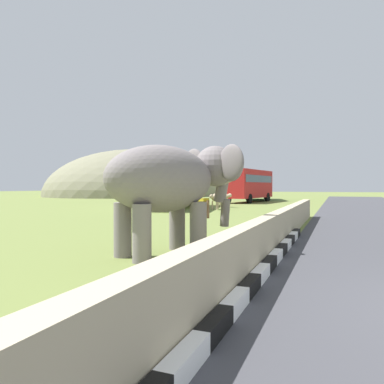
% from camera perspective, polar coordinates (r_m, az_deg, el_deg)
% --- Properties ---
extents(striped_curb, '(16.20, 0.20, 0.24)m').
position_cam_1_polar(striped_curb, '(5.72, 8.02, -15.69)').
color(striped_curb, white).
rests_on(striped_curb, ground_plane).
extents(barrier_parapet, '(28.00, 0.36, 1.00)m').
position_cam_1_polar(barrier_parapet, '(7.93, 10.00, -8.18)').
color(barrier_parapet, tan).
rests_on(barrier_parapet, ground_plane).
extents(elephant, '(3.97, 3.40, 2.90)m').
position_cam_1_polar(elephant, '(9.40, -3.05, 1.79)').
color(elephant, slate).
rests_on(elephant, ground_plane).
extents(person_handler, '(0.38, 0.61, 1.66)m').
position_cam_1_polar(person_handler, '(10.72, 1.51, -3.50)').
color(person_handler, navy).
rests_on(person_handler, ground_plane).
extents(bus_white, '(10.16, 4.43, 3.50)m').
position_cam_1_polar(bus_white, '(28.81, -2.63, 1.58)').
color(bus_white, silver).
rests_on(bus_white, ground_plane).
extents(bus_red, '(9.20, 3.71, 3.50)m').
position_cam_1_polar(bus_red, '(40.03, 8.92, 1.38)').
color(bus_red, '#B21E1E').
rests_on(bus_red, ground_plane).
extents(bus_teal, '(8.35, 4.49, 3.50)m').
position_cam_1_polar(bus_teal, '(47.46, 10.31, 1.30)').
color(bus_teal, teal).
rests_on(bus_teal, ground_plane).
extents(cow_near, '(1.93, 0.85, 1.23)m').
position_cam_1_polar(cow_near, '(27.44, 3.96, -0.92)').
color(cow_near, tan).
rests_on(cow_near, ground_plane).
extents(cow_mid, '(1.34, 1.83, 1.23)m').
position_cam_1_polar(cow_mid, '(30.44, 4.82, -0.74)').
color(cow_mid, tan).
rests_on(cow_mid, ground_plane).
extents(hill_east, '(38.79, 31.03, 17.25)m').
position_cam_1_polar(hill_east, '(70.17, -8.27, -0.51)').
color(hill_east, '#79775C').
rests_on(hill_east, ground_plane).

